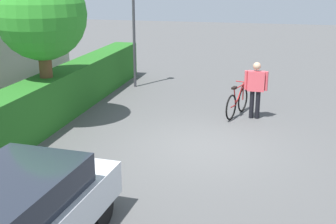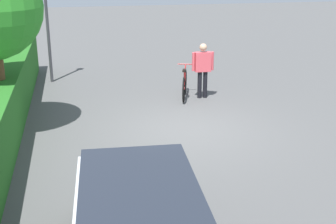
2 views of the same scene
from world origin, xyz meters
TOP-DOWN VIEW (x-y plane):
  - ground_plane at (0.00, 0.00)m, footprint 60.00×60.00m
  - bicycle at (2.69, -0.60)m, footprint 1.65×0.64m
  - person_rider at (2.55, -1.12)m, footprint 0.22×0.67m

SIDE VIEW (x-z plane):
  - ground_plane at x=0.00m, z-range 0.00..0.00m
  - bicycle at x=2.69m, z-range -0.07..0.88m
  - person_rider at x=2.55m, z-range 0.14..1.82m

